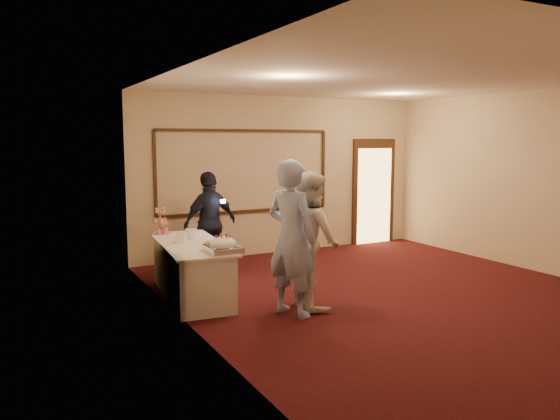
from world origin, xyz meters
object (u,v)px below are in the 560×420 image
object	(u,v)px
cupcake_stand	(160,223)
plate_stack_b	(191,234)
buffet_table	(192,270)
pavlova_tray	(223,245)
man	(292,238)
tart	(213,244)
guest	(210,223)
woman	(311,239)
plate_stack_a	(181,238)

from	to	relation	value
cupcake_stand	plate_stack_b	world-z (taller)	cupcake_stand
buffet_table	pavlova_tray	bearing A→B (deg)	-78.46
buffet_table	cupcake_stand	bearing A→B (deg)	100.35
pavlova_tray	man	bearing A→B (deg)	-37.02
cupcake_stand	plate_stack_b	xyz separation A→B (m)	(0.26, -0.64, -0.09)
cupcake_stand	tart	bearing A→B (deg)	-74.38
cupcake_stand	guest	distance (m)	0.90
pavlova_tray	woman	xyz separation A→B (m)	(1.10, -0.32, 0.03)
cupcake_stand	tart	xyz separation A→B (m)	(0.36, -1.28, -0.13)
pavlova_tray	woman	distance (m)	1.15
buffet_table	tart	world-z (taller)	tart
plate_stack_a	plate_stack_b	xyz separation A→B (m)	(0.22, 0.23, 0.00)
buffet_table	plate_stack_b	distance (m)	0.55
tart	woman	world-z (taller)	woman
pavlova_tray	buffet_table	bearing A→B (deg)	101.54
cupcake_stand	tart	world-z (taller)	cupcake_stand
buffet_table	pavlova_tray	xyz separation A→B (m)	(0.16, -0.78, 0.47)
cupcake_stand	man	world-z (taller)	man
pavlova_tray	guest	bearing A→B (deg)	74.29
cupcake_stand	tart	size ratio (longest dim) A/B	1.73
pavlova_tray	plate_stack_a	size ratio (longest dim) A/B	3.48
tart	pavlova_tray	bearing A→B (deg)	-93.53
plate_stack_a	woman	size ratio (longest dim) A/B	0.09
cupcake_stand	woman	size ratio (longest dim) A/B	0.24
cupcake_stand	woman	world-z (taller)	woman
pavlova_tray	cupcake_stand	xyz separation A→B (m)	(-0.33, 1.72, 0.07)
buffet_table	plate_stack_b	size ratio (longest dim) A/B	12.95
woman	plate_stack_a	bearing A→B (deg)	54.61
tart	man	bearing A→B (deg)	-55.14
pavlova_tray	guest	world-z (taller)	guest
buffet_table	woman	bearing A→B (deg)	-41.18
pavlova_tray	cupcake_stand	size ratio (longest dim) A/B	1.33
pavlova_tray	plate_stack_a	xyz separation A→B (m)	(-0.28, 0.84, -0.02)
pavlova_tray	tart	size ratio (longest dim) A/B	2.31
guest	buffet_table	bearing A→B (deg)	43.13
cupcake_stand	plate_stack_a	size ratio (longest dim) A/B	2.61
plate_stack_b	plate_stack_a	bearing A→B (deg)	-133.06
cupcake_stand	plate_stack_b	distance (m)	0.70
tart	man	distance (m)	1.19
pavlova_tray	plate_stack_a	world-z (taller)	pavlova_tray
pavlova_tray	cupcake_stand	distance (m)	1.75
buffet_table	woman	distance (m)	1.75
tart	woman	distance (m)	1.32
pavlova_tray	cupcake_stand	world-z (taller)	cupcake_stand
plate_stack_a	guest	world-z (taller)	guest
man	pavlova_tray	bearing A→B (deg)	30.38
tart	man	xyz separation A→B (m)	(0.67, -0.97, 0.18)
plate_stack_b	cupcake_stand	bearing A→B (deg)	112.44
pavlova_tray	man	size ratio (longest dim) A/B	0.30
plate_stack_a	tart	xyz separation A→B (m)	(0.31, -0.41, -0.05)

